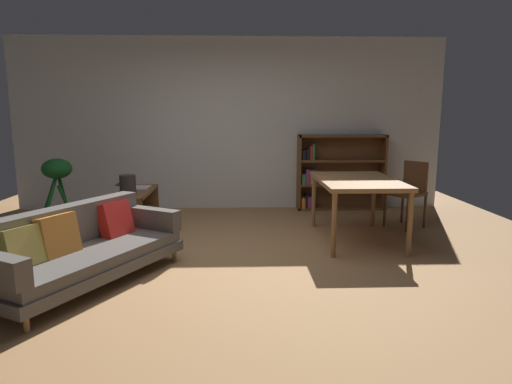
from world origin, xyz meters
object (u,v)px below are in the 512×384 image
at_px(fabric_couch, 79,247).
at_px(open_laptop, 136,187).
at_px(media_console, 136,213).
at_px(dining_chair_near, 409,190).
at_px(bookshelf, 336,173).
at_px(desk_speaker, 128,185).
at_px(dining_table, 357,185).
at_px(potted_floor_plant, 59,192).

relative_size(fabric_couch, open_laptop, 4.85).
xyz_separation_m(media_console, dining_chair_near, (3.61, 0.26, 0.22)).
height_order(media_console, bookshelf, bookshelf).
distance_m(media_console, desk_speaker, 0.50).
xyz_separation_m(media_console, bookshelf, (2.87, 1.45, 0.30)).
bearing_deg(bookshelf, dining_table, -94.33).
height_order(open_laptop, bookshelf, bookshelf).
xyz_separation_m(open_laptop, dining_table, (2.77, -0.58, 0.10)).
height_order(dining_table, bookshelf, bookshelf).
bearing_deg(dining_table, bookshelf, 85.67).
bearing_deg(desk_speaker, media_console, 88.29).
bearing_deg(media_console, open_laptop, 99.98).
distance_m(media_console, open_laptop, 0.37).
relative_size(desk_speaker, bookshelf, 0.17).
xyz_separation_m(dining_table, dining_chair_near, (0.88, 0.63, -0.18)).
bearing_deg(fabric_couch, dining_table, 23.93).
bearing_deg(dining_table, dining_chair_near, 35.48).
distance_m(potted_floor_plant, bookshelf, 4.09).
xyz_separation_m(potted_floor_plant, bookshelf, (3.87, 1.31, 0.06)).
xyz_separation_m(media_console, open_laptop, (-0.04, 0.21, 0.30)).
height_order(fabric_couch, dining_table, dining_table).
bearing_deg(potted_floor_plant, media_console, -7.70).
distance_m(fabric_couch, desk_speaker, 1.40).
bearing_deg(open_laptop, dining_chair_near, 0.72).
height_order(open_laptop, potted_floor_plant, potted_floor_plant).
distance_m(open_laptop, desk_speaker, 0.51).
height_order(potted_floor_plant, dining_chair_near, potted_floor_plant).
relative_size(fabric_couch, dining_chair_near, 2.26).
distance_m(media_console, dining_table, 2.79).
bearing_deg(dining_chair_near, media_console, -175.95).
bearing_deg(bookshelf, potted_floor_plant, -161.31).
bearing_deg(fabric_couch, dining_chair_near, 26.90).
distance_m(open_laptop, potted_floor_plant, 0.97).
bearing_deg(dining_chair_near, open_laptop, -179.28).
bearing_deg(dining_chair_near, fabric_couch, -153.10).
xyz_separation_m(dining_chair_near, bookshelf, (-0.74, 1.19, 0.08)).
height_order(desk_speaker, dining_chair_near, dining_chair_near).
xyz_separation_m(fabric_couch, desk_speaker, (0.12, 1.35, 0.35)).
bearing_deg(fabric_couch, potted_floor_plant, 116.22).
relative_size(dining_chair_near, bookshelf, 0.63).
relative_size(open_laptop, bookshelf, 0.30).
xyz_separation_m(fabric_couch, dining_chair_near, (3.74, 1.90, 0.17)).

